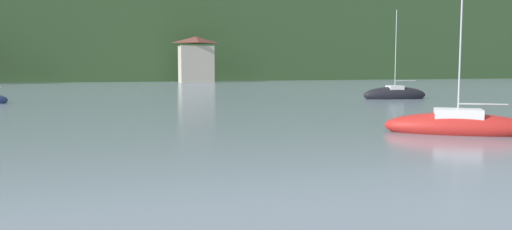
{
  "coord_description": "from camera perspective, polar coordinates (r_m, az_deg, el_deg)",
  "views": [
    {
      "loc": [
        -5.85,
        32.87,
        2.94
      ],
      "look_at": [
        0.0,
        50.75,
        1.17
      ],
      "focal_mm": 36.41,
      "sensor_mm": 36.0,
      "label": 1
    }
  ],
  "objects": [
    {
      "name": "shore_building_eastcentral",
      "position": [
        96.79,
        -6.59,
        6.01
      ],
      "size": [
        6.45,
        3.62,
        8.41
      ],
      "color": "#BCB29E",
      "rests_on": "ground_plane"
    },
    {
      "name": "wooded_hillside",
      "position": [
        137.94,
        -9.79,
        7.85
      ],
      "size": [
        352.0,
        62.05,
        43.17
      ],
      "color": "#38562D",
      "rests_on": "ground_plane"
    },
    {
      "name": "sailboat_mid_8",
      "position": [
        24.42,
        21.27,
        -1.12
      ],
      "size": [
        6.23,
        5.08,
        6.65
      ],
      "rotation": [
        0.0,
        0.0,
        2.54
      ],
      "color": "red",
      "rests_on": "ground_plane"
    },
    {
      "name": "sailboat_far_0",
      "position": [
        48.77,
        14.99,
        2.18
      ],
      "size": [
        6.06,
        2.61,
        8.4
      ],
      "rotation": [
        0.0,
        0.0,
        2.97
      ],
      "color": "black",
      "rests_on": "ground_plane"
    }
  ]
}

